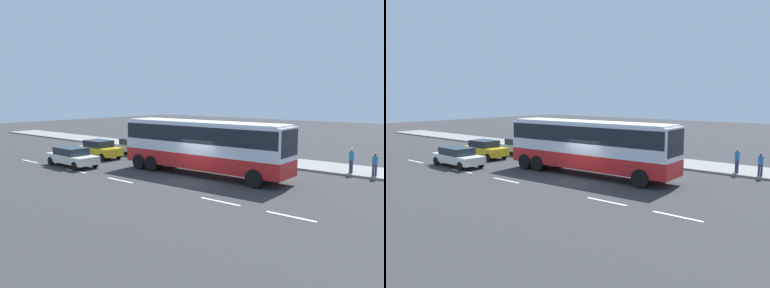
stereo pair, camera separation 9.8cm
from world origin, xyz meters
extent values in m
plane|color=#333335|center=(0.00, 0.00, 0.00)|extent=(120.00, 120.00, 0.00)
cube|color=gray|center=(0.00, 9.16, 0.07)|extent=(80.00, 4.00, 0.15)
cube|color=white|center=(-14.73, -3.14, 0.00)|extent=(2.40, 0.16, 0.01)
cube|color=white|center=(-8.27, -3.14, 0.00)|extent=(2.40, 0.16, 0.01)
cube|color=white|center=(-3.51, -3.14, 0.00)|extent=(2.40, 0.16, 0.01)
cube|color=white|center=(4.20, -3.14, 0.00)|extent=(2.40, 0.16, 0.01)
cube|color=white|center=(8.02, -3.14, 0.00)|extent=(2.40, 0.16, 0.01)
cube|color=red|center=(-0.48, 1.48, 1.04)|extent=(12.25, 2.70, 0.99)
cube|color=silver|center=(-0.48, 1.48, 2.51)|extent=(12.25, 2.70, 1.96)
cube|color=black|center=(-0.48, 1.48, 2.80)|extent=(12.01, 2.73, 1.08)
cube|color=black|center=(5.56, 1.63, 2.61)|extent=(0.17, 2.21, 1.56)
cube|color=silver|center=(-0.48, 1.48, 3.55)|extent=(11.76, 2.55, 0.12)
cylinder|color=black|center=(3.99, 2.74, 0.55)|extent=(1.11, 0.33, 1.10)
cylinder|color=black|center=(4.04, 0.44, 0.55)|extent=(1.11, 0.33, 1.10)
cylinder|color=black|center=(-4.21, 2.54, 0.55)|extent=(1.11, 0.33, 1.10)
cylinder|color=black|center=(-4.15, 0.24, 0.55)|extent=(1.11, 0.33, 1.10)
cylinder|color=black|center=(-5.40, 2.51, 0.55)|extent=(1.11, 0.33, 1.10)
cylinder|color=black|center=(-5.35, 0.21, 0.55)|extent=(1.11, 0.33, 1.10)
cube|color=white|center=(-10.08, -2.22, 0.61)|extent=(4.76, 1.98, 0.58)
cube|color=#1E2833|center=(-10.22, -2.22, 1.16)|extent=(2.65, 1.74, 0.53)
cylinder|color=black|center=(-8.35, -1.46, 0.32)|extent=(0.65, 0.23, 0.64)
cylinder|color=black|center=(-8.42, -3.14, 0.32)|extent=(0.65, 0.23, 0.64)
cylinder|color=black|center=(-11.73, -1.30, 0.32)|extent=(0.65, 0.23, 0.64)
cylinder|color=black|center=(-11.81, -2.98, 0.32)|extent=(0.65, 0.23, 0.64)
cube|color=gold|center=(-11.55, 1.45, 0.65)|extent=(4.07, 1.77, 0.66)
cube|color=black|center=(-11.74, 1.45, 1.25)|extent=(2.24, 1.62, 0.55)
cylinder|color=black|center=(-10.18, 2.29, 0.32)|extent=(0.64, 0.20, 0.64)
cylinder|color=black|center=(-10.17, 0.62, 0.32)|extent=(0.64, 0.20, 0.64)
cylinder|color=black|center=(-12.94, 2.27, 0.32)|extent=(0.64, 0.20, 0.64)
cylinder|color=black|center=(-12.93, 0.61, 0.32)|extent=(0.64, 0.20, 0.64)
cube|color=silver|center=(-10.81, 4.86, 0.60)|extent=(4.38, 1.92, 0.57)
cube|color=#1E2833|center=(-10.96, 4.85, 1.15)|extent=(2.44, 1.71, 0.52)
cylinder|color=black|center=(-9.33, 5.76, 0.32)|extent=(0.65, 0.22, 0.64)
cylinder|color=black|center=(-9.27, 4.07, 0.32)|extent=(0.65, 0.22, 0.64)
cylinder|color=black|center=(-12.35, 5.65, 0.32)|extent=(0.65, 0.22, 0.64)
cylinder|color=black|center=(-12.29, 3.96, 0.32)|extent=(0.65, 0.22, 0.64)
cylinder|color=#38334C|center=(8.59, 7.64, 0.53)|extent=(0.14, 0.14, 0.76)
cylinder|color=#38334C|center=(8.72, 7.72, 0.53)|extent=(0.14, 0.14, 0.76)
cylinder|color=#2672B2|center=(8.66, 7.68, 1.19)|extent=(0.32, 0.32, 0.57)
sphere|color=#9E7051|center=(8.66, 7.68, 1.58)|extent=(0.20, 0.20, 0.20)
cylinder|color=#38334C|center=(7.18, 7.87, 0.56)|extent=(0.14, 0.14, 0.82)
cylinder|color=#38334C|center=(7.05, 7.96, 0.56)|extent=(0.14, 0.14, 0.82)
cylinder|color=#2672B2|center=(7.11, 7.92, 1.27)|extent=(0.32, 0.32, 0.61)
sphere|color=tan|center=(7.11, 7.92, 1.69)|extent=(0.22, 0.22, 0.22)
camera|label=1|loc=(15.25, -18.74, 5.32)|focal=36.39mm
camera|label=2|loc=(15.17, -18.81, 5.32)|focal=36.39mm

